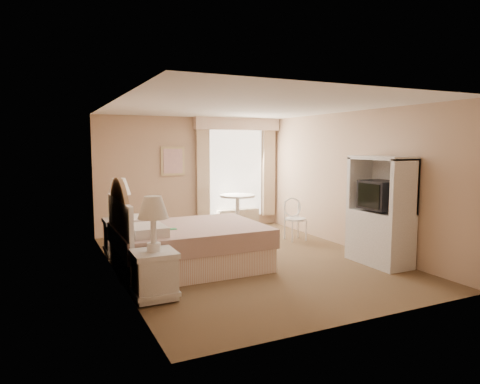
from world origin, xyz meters
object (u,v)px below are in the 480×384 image
bed (183,245)px  armoire (380,220)px  nightstand_near (154,262)px  round_table (237,207)px  cafe_chair (294,215)px  nightstand_far (120,227)px

bed → armoire: (2.93, -1.09, 0.34)m
bed → nightstand_near: size_ratio=1.75×
round_table → armoire: armoire is taller
nightstand_near → round_table: nightstand_near is taller
bed → armoire: bearing=-20.5°
bed → cafe_chair: (2.65, 0.99, 0.12)m
armoire → round_table: bearing=106.7°
cafe_chair → nightstand_far: bearing=178.7°
round_table → nightstand_far: bearing=-160.5°
bed → cafe_chair: bed is taller
nightstand_near → armoire: (3.65, 0.04, 0.24)m
bed → nightstand_near: 1.35m
nightstand_near → nightstand_far: size_ratio=0.96×
nightstand_near → nightstand_far: bearing=90.0°
nightstand_near → cafe_chair: (3.37, 2.13, 0.01)m
nightstand_far → bed: bearing=-59.6°
nightstand_far → round_table: nightstand_far is taller
nightstand_far → round_table: 2.83m
cafe_chair → armoire: (0.28, -2.09, 0.23)m
nightstand_far → cafe_chair: 3.38m
bed → armoire: size_ratio=1.29×
round_table → bed: bearing=-131.7°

